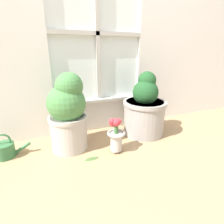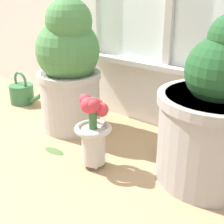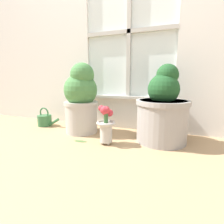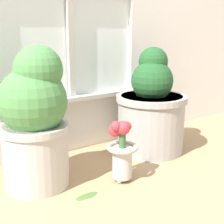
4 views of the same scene
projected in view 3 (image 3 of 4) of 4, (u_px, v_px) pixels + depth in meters
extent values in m
plane|color=tan|center=(104.00, 149.00, 1.24)|extent=(10.00, 10.00, 0.00)
cube|color=silver|center=(21.00, 13.00, 2.03)|extent=(1.77, 0.05, 2.50)
cube|color=silver|center=(128.00, 112.00, 1.76)|extent=(0.86, 0.05, 0.33)
cube|color=white|center=(130.00, 32.00, 1.63)|extent=(0.86, 0.02, 1.19)
cube|color=#BCB7AD|center=(129.00, 31.00, 1.61)|extent=(0.04, 0.02, 1.19)
cube|color=#BCB7AD|center=(129.00, 31.00, 1.61)|extent=(0.86, 0.02, 0.04)
cube|color=#BCB7AD|center=(127.00, 97.00, 1.69)|extent=(0.92, 0.06, 0.02)
cylinder|color=#B7B2A8|center=(81.00, 117.00, 1.62)|extent=(0.29, 0.29, 0.29)
cylinder|color=#B7B2A8|center=(81.00, 103.00, 1.59)|extent=(0.31, 0.31, 0.03)
cylinder|color=#38281E|center=(81.00, 102.00, 1.59)|extent=(0.27, 0.27, 0.01)
sphere|color=#477F42|center=(81.00, 90.00, 1.57)|extent=(0.30, 0.30, 0.30)
sphere|color=#477F42|center=(82.00, 75.00, 1.52)|extent=(0.21, 0.21, 0.21)
ellipsoid|color=#477F42|center=(90.00, 91.00, 1.61)|extent=(0.13, 0.13, 0.16)
cylinder|color=#9E9993|center=(162.00, 121.00, 1.36)|extent=(0.38, 0.38, 0.33)
cylinder|color=#9E9993|center=(163.00, 102.00, 1.34)|extent=(0.41, 0.41, 0.03)
cylinder|color=#38281E|center=(163.00, 101.00, 1.33)|extent=(0.35, 0.35, 0.01)
sphere|color=#1E4C23|center=(163.00, 89.00, 1.32)|extent=(0.24, 0.24, 0.24)
sphere|color=#1E4C23|center=(167.00, 75.00, 1.31)|extent=(0.17, 0.17, 0.17)
ellipsoid|color=#1E4C23|center=(160.00, 90.00, 1.39)|extent=(0.14, 0.09, 0.19)
sphere|color=#BCB7AD|center=(108.00, 141.00, 1.37)|extent=(0.02, 0.02, 0.02)
sphere|color=#BCB7AD|center=(102.00, 143.00, 1.33)|extent=(0.02, 0.02, 0.02)
sphere|color=#BCB7AD|center=(109.00, 144.00, 1.31)|extent=(0.02, 0.02, 0.02)
cylinder|color=#BCB7AD|center=(106.00, 132.00, 1.32)|extent=(0.09, 0.09, 0.15)
torus|color=#BCB7AD|center=(106.00, 123.00, 1.31)|extent=(0.15, 0.15, 0.02)
cylinder|color=#386633|center=(106.00, 118.00, 1.30)|extent=(0.03, 0.03, 0.08)
sphere|color=#C6333D|center=(106.00, 110.00, 1.29)|extent=(0.06, 0.06, 0.06)
sphere|color=#C6333D|center=(109.00, 113.00, 1.32)|extent=(0.06, 0.06, 0.06)
sphere|color=#C6333D|center=(106.00, 112.00, 1.33)|extent=(0.06, 0.06, 0.06)
sphere|color=#C6333D|center=(101.00, 108.00, 1.30)|extent=(0.05, 0.05, 0.05)
sphere|color=#C6333D|center=(104.00, 110.00, 1.28)|extent=(0.06, 0.06, 0.06)
sphere|color=#C6333D|center=(107.00, 110.00, 1.27)|extent=(0.05, 0.05, 0.05)
cylinder|color=#336B3D|center=(45.00, 120.00, 1.85)|extent=(0.14, 0.14, 0.11)
cylinder|color=#336B3D|center=(54.00, 122.00, 1.81)|extent=(0.12, 0.03, 0.09)
torus|color=#336B3D|center=(44.00, 113.00, 1.84)|extent=(0.11, 0.01, 0.11)
ellipsoid|color=#476633|center=(80.00, 141.00, 1.39)|extent=(0.11, 0.05, 0.01)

